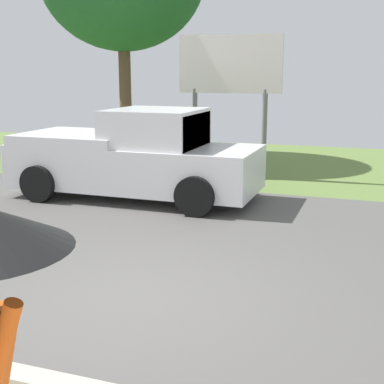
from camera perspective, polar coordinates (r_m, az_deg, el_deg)
ground_plane at (r=9.23m, az=1.81°, el=-4.26°), size 40.00×22.00×0.20m
pickup_truck at (r=11.39m, az=-5.98°, el=3.70°), size 5.20×2.28×1.88m
roadside_billboard at (r=13.51m, az=4.02°, el=12.31°), size 2.60×0.12×3.50m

